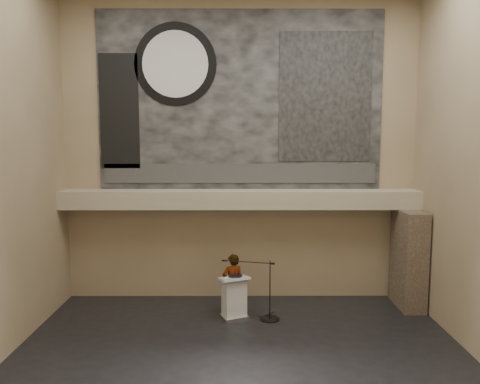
{
  "coord_description": "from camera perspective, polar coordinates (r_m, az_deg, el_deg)",
  "views": [
    {
      "loc": [
        -0.04,
        -9.41,
        4.69
      ],
      "look_at": [
        0.0,
        3.2,
        3.2
      ],
      "focal_mm": 35.0,
      "sensor_mm": 36.0,
      "label": 1
    }
  ],
  "objects": [
    {
      "name": "floor",
      "position": [
        10.51,
        0.06,
        -19.76
      ],
      "size": [
        10.0,
        10.0,
        0.0
      ],
      "primitive_type": "plane",
      "color": "black",
      "rests_on": "ground"
    },
    {
      "name": "soffit",
      "position": [
        13.12,
        -0.01,
        -0.88
      ],
      "size": [
        10.0,
        0.8,
        0.5
      ],
      "primitive_type": "cube",
      "color": "tan",
      "rests_on": "wall_back"
    },
    {
      "name": "papers",
      "position": [
        12.18,
        -1.22,
        -10.39
      ],
      "size": [
        0.3,
        0.34,
        0.0
      ],
      "primitive_type": "cube",
      "rotation": [
        0.0,
        0.0,
        -0.41
      ],
      "color": "white",
      "rests_on": "lectern"
    },
    {
      "name": "wall_back",
      "position": [
        13.41,
        -0.01,
        4.86
      ],
      "size": [
        10.0,
        0.02,
        8.5
      ],
      "primitive_type": "cube",
      "color": "#857355",
      "rests_on": "floor"
    },
    {
      "name": "binder",
      "position": [
        12.23,
        -0.57,
        -10.24
      ],
      "size": [
        0.37,
        0.32,
        0.04
      ],
      "primitive_type": "cube",
      "rotation": [
        0.0,
        0.0,
        -0.26
      ],
      "color": "black",
      "rests_on": "lectern"
    },
    {
      "name": "banner_brick_print",
      "position": [
        13.77,
        -14.51,
        9.48
      ],
      "size": [
        1.1,
        0.02,
        3.2
      ],
      "primitive_type": "cube",
      "color": "black",
      "rests_on": "banner"
    },
    {
      "name": "sprinkler_left",
      "position": [
        13.2,
        -6.97,
        -2.11
      ],
      "size": [
        0.04,
        0.04,
        0.06
      ],
      "primitive_type": "cylinder",
      "color": "#B2893D",
      "rests_on": "soffit"
    },
    {
      "name": "banner_text_strip",
      "position": [
        13.38,
        -0.01,
        2.28
      ],
      "size": [
        7.76,
        0.02,
        0.55
      ],
      "primitive_type": "cube",
      "color": "#2D2D2D",
      "rests_on": "banner"
    },
    {
      "name": "banner_clock_rim",
      "position": [
        13.6,
        -7.89,
        15.18
      ],
      "size": [
        2.3,
        0.02,
        2.3
      ],
      "primitive_type": "cylinder",
      "rotation": [
        1.57,
        0.0,
        0.0
      ],
      "color": "black",
      "rests_on": "banner"
    },
    {
      "name": "banner_building_print",
      "position": [
        13.6,
        10.36,
        11.31
      ],
      "size": [
        2.6,
        0.02,
        3.6
      ],
      "primitive_type": "cube",
      "color": "black",
      "rests_on": "banner"
    },
    {
      "name": "banner",
      "position": [
        13.41,
        -0.01,
        11.06
      ],
      "size": [
        8.0,
        0.05,
        5.0
      ],
      "primitive_type": "cube",
      "color": "black",
      "rests_on": "wall_back"
    },
    {
      "name": "banner_clock_face",
      "position": [
        13.58,
        -7.9,
        15.19
      ],
      "size": [
        1.84,
        0.02,
        1.84
      ],
      "primitive_type": "cylinder",
      "rotation": [
        1.57,
        0.0,
        0.0
      ],
      "color": "silver",
      "rests_on": "banner"
    },
    {
      "name": "mic_stand",
      "position": [
        12.47,
        3.43,
        -14.19
      ],
      "size": [
        1.5,
        0.56,
        1.54
      ],
      "rotation": [
        0.0,
        0.0,
        -0.23
      ],
      "color": "black",
      "rests_on": "floor"
    },
    {
      "name": "speaker_person",
      "position": [
        12.7,
        -0.88,
        -11.09
      ],
      "size": [
        0.67,
        0.54,
        1.6
      ],
      "primitive_type": "imported",
      "rotation": [
        0.0,
        0.0,
        3.44
      ],
      "color": "white",
      "rests_on": "floor"
    },
    {
      "name": "wall_front",
      "position": [
        5.42,
        0.25,
        2.12
      ],
      "size": [
        10.0,
        0.02,
        8.5
      ],
      "primitive_type": "cube",
      "color": "#857355",
      "rests_on": "floor"
    },
    {
      "name": "sprinkler_right",
      "position": [
        13.25,
        8.24,
        -2.1
      ],
      "size": [
        0.04,
        0.04,
        0.06
      ],
      "primitive_type": "cylinder",
      "color": "#B2893D",
      "rests_on": "soffit"
    },
    {
      "name": "stone_pier",
      "position": [
        13.81,
        19.86,
        -7.66
      ],
      "size": [
        0.6,
        1.4,
        2.7
      ],
      "primitive_type": "cube",
      "color": "#413428",
      "rests_on": "floor"
    },
    {
      "name": "lectern",
      "position": [
        12.39,
        -0.71,
        -12.76
      ],
      "size": [
        0.86,
        0.75,
        1.14
      ],
      "rotation": [
        0.0,
        0.0,
        0.4
      ],
      "color": "silver",
      "rests_on": "floor"
    }
  ]
}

